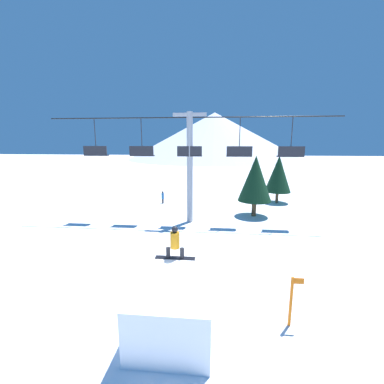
% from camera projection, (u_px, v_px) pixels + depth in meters
% --- Properties ---
extents(ground_plane, '(220.00, 220.00, 0.00)m').
position_uv_depth(ground_plane, '(170.00, 333.00, 8.25)').
color(ground_plane, white).
extents(mountain_ridge, '(60.32, 60.32, 16.02)m').
position_uv_depth(mountain_ridge, '(214.00, 136.00, 90.51)').
color(mountain_ridge, silver).
rests_on(mountain_ridge, ground_plane).
extents(snow_ramp, '(2.42, 4.25, 1.70)m').
position_uv_depth(snow_ramp, '(177.00, 297.00, 8.72)').
color(snow_ramp, white).
rests_on(snow_ramp, ground_plane).
extents(snowboarder, '(1.52, 0.35, 1.27)m').
position_uv_depth(snowboarder, '(175.00, 243.00, 9.61)').
color(snowboarder, black).
rests_on(snowboarder, snow_ramp).
extents(chairlift, '(20.97, 0.45, 8.14)m').
position_uv_depth(chairlift, '(190.00, 159.00, 18.78)').
color(chairlift, '#9E9EA3').
rests_on(chairlift, ground_plane).
extents(pine_tree_near, '(2.71, 2.71, 4.96)m').
position_uv_depth(pine_tree_near, '(255.00, 179.00, 20.67)').
color(pine_tree_near, '#4C3823').
rests_on(pine_tree_near, ground_plane).
extents(pine_tree_far, '(2.54, 2.54, 4.72)m').
position_uv_depth(pine_tree_far, '(278.00, 174.00, 25.36)').
color(pine_tree_far, '#4C3823').
rests_on(pine_tree_far, ground_plane).
extents(trail_marker, '(0.41, 0.10, 1.75)m').
position_uv_depth(trail_marker, '(291.00, 300.00, 8.42)').
color(trail_marker, orange).
rests_on(trail_marker, ground_plane).
extents(distant_skier, '(0.24, 0.24, 1.23)m').
position_uv_depth(distant_skier, '(163.00, 197.00, 25.44)').
color(distant_skier, black).
rests_on(distant_skier, ground_plane).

